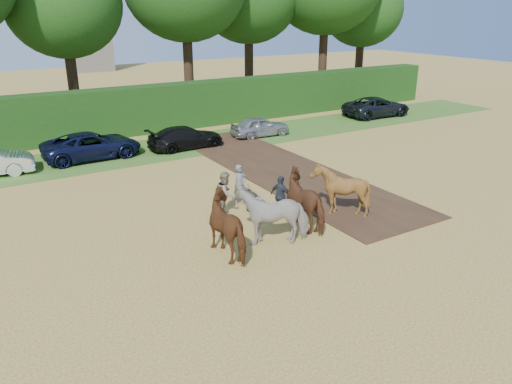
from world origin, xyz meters
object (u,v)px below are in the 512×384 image
spectator_far (281,196)px  plough_team (289,205)px  parked_cars (184,135)px  spectator_near (226,194)px

spectator_far → plough_team: size_ratio=0.24×
parked_cars → spectator_near: bearing=-105.1°
spectator_far → parked_cars: bearing=-24.6°
spectator_far → parked_cars: size_ratio=0.05×
spectator_near → parked_cars: spectator_near is taller
spectator_near → parked_cars: 10.87m
spectator_near → spectator_far: (1.83, -1.15, -0.08)m
spectator_near → plough_team: size_ratio=0.26×
spectator_far → spectator_near: bearing=38.2°
plough_team → spectator_far: bearing=67.7°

